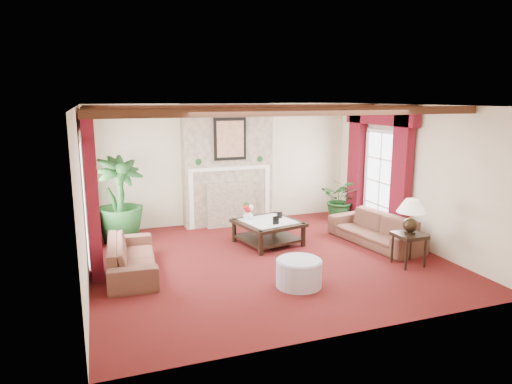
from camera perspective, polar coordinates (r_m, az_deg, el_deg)
name	(u,v)px	position (r m, az deg, el deg)	size (l,w,h in m)	color
floor	(268,260)	(8.20, 1.55, -8.47)	(6.00, 6.00, 0.00)	#3D0A0C
ceiling	(269,105)	(7.69, 1.66, 10.76)	(6.00, 6.00, 0.00)	white
back_wall	(225,164)	(10.41, -3.88, 3.53)	(6.00, 0.02, 2.70)	beige
left_wall	(83,198)	(7.32, -20.85, -0.70)	(0.02, 5.50, 2.70)	beige
right_wall	(413,176)	(9.33, 19.06, 1.96)	(0.02, 5.50, 2.70)	beige
ceiling_beams	(269,109)	(7.69, 1.66, 10.32)	(6.00, 3.00, 0.12)	#341B10
fireplace	(227,104)	(10.11, -3.67, 10.97)	(2.00, 0.52, 2.70)	tan
french_door_left	(82,140)	(8.20, -20.93, 6.07)	(0.10, 1.10, 2.16)	white
french_door_right	(384,131)	(10.02, 15.66, 7.30)	(0.10, 1.10, 2.16)	white
curtains_left	(87,115)	(8.18, -20.37, 9.05)	(0.20, 2.40, 2.55)	#550B17
curtains_right	(380,111)	(9.94, 15.26, 9.71)	(0.20, 2.40, 2.55)	#550B17
sofa_left	(131,251)	(7.77, -15.31, -7.14)	(0.67, 1.93, 0.74)	#3F111A
sofa_right	(375,224)	(9.25, 14.69, -3.95)	(0.90, 2.07, 0.78)	#3F111A
potted_palm	(120,218)	(9.48, -16.59, -3.14)	(1.54, 1.94, 0.95)	black
small_plant	(341,204)	(10.87, 10.58, -1.47)	(1.33, 1.32, 0.77)	black
coffee_table	(268,233)	(8.99, 1.53, -5.09)	(1.12, 1.12, 0.46)	black
side_table	(408,249)	(8.29, 18.52, -6.80)	(0.48, 0.48, 0.56)	black
ottoman	(299,273)	(7.09, 5.37, -10.05)	(0.70, 0.70, 0.41)	#9F95A9
table_lamp	(411,216)	(8.13, 18.79, -2.85)	(0.49, 0.49, 0.62)	black
flower_vase	(248,215)	(9.03, -1.00, -2.85)	(0.24, 0.25, 0.20)	silver
book	(284,216)	(8.75, 3.50, -2.97)	(0.19, 0.15, 0.31)	black
photo_frame_a	(276,221)	(8.66, 2.49, -3.58)	(0.13, 0.02, 0.17)	black
photo_frame_b	(279,215)	(9.10, 2.95, -2.93)	(0.11, 0.02, 0.14)	black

